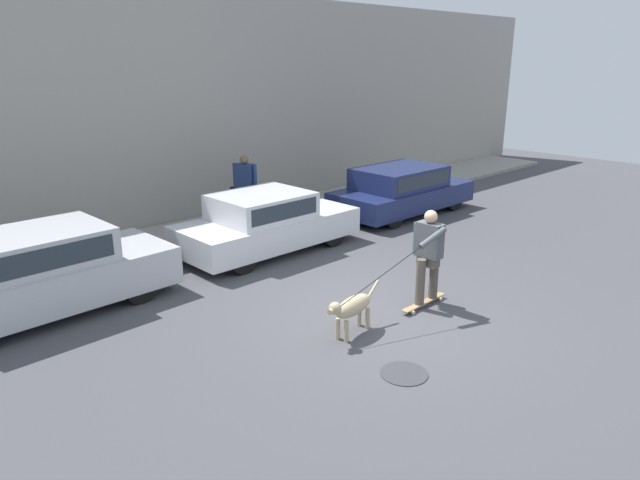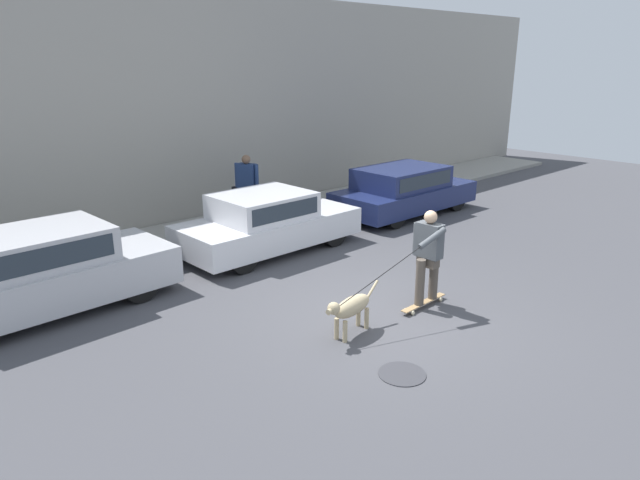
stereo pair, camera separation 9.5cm
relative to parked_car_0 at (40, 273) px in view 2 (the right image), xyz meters
The scene contains 10 objects.
ground_plane 5.57m from the parked_car_0, 43.84° to the right, with size 36.00×36.00×0.00m, color #47474C.
back_wall 5.58m from the parked_car_0, 39.55° to the left, with size 32.00×0.30×5.55m.
sidewalk_curb 4.54m from the parked_car_0, 27.47° to the left, with size 30.00×2.10×0.11m.
parked_car_0 is the anchor object (origin of this frame).
parked_car_1 4.61m from the parked_car_0, ahead, with size 3.99×1.76×1.29m.
parked_car_2 9.18m from the parked_car_0, ahead, with size 4.11×1.79×1.27m.
dog 5.04m from the parked_car_0, 52.21° to the right, with size 1.29×0.41×0.67m.
skateboarder 6.29m from the parked_car_0, 40.82° to the right, with size 2.59×0.63×1.66m.
pedestrian_with_bag 5.66m from the parked_car_0, 18.33° to the left, with size 0.41×0.69×1.68m.
manhole_cover 5.97m from the parked_car_0, 62.15° to the right, with size 0.63×0.63×0.01m.
Camera 2 is at (-6.51, -5.53, 3.96)m, focal length 32.00 mm.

